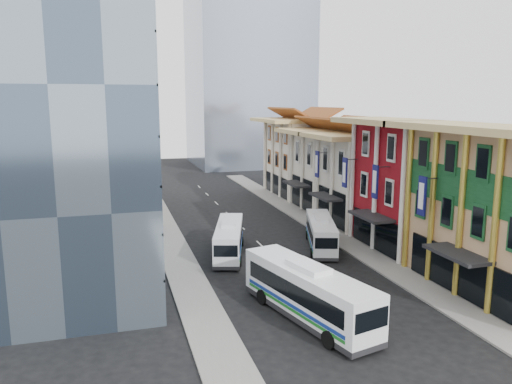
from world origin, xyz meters
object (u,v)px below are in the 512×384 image
object	(u,v)px
office_tower	(66,89)
bus_right	(321,232)
bus_left_far	(229,238)
bus_left_near	(308,291)
shophouse_tan	(509,213)

from	to	relation	value
office_tower	bus_right	xyz separation A→B (m)	(22.33, 0.13, -13.43)
office_tower	bus_left_far	world-z (taller)	office_tower
bus_left_near	shophouse_tan	bearing A→B (deg)	-12.47
shophouse_tan	bus_left_near	size ratio (longest dim) A/B	1.18
shophouse_tan	bus_right	distance (m)	17.16
bus_left_far	bus_left_near	bearing A→B (deg)	-66.92
bus_left_far	bus_right	distance (m)	9.08
shophouse_tan	bus_right	xyz separation A→B (m)	(-8.67, 14.13, -4.43)
bus_right	office_tower	bearing A→B (deg)	-161.50
bus_left_near	bus_left_far	bearing A→B (deg)	82.51
shophouse_tan	bus_left_far	xyz separation A→B (m)	(-17.75, 14.42, -4.41)
shophouse_tan	bus_left_far	world-z (taller)	shophouse_tan
office_tower	bus_right	distance (m)	26.06
office_tower	bus_left_far	bearing A→B (deg)	1.80
shophouse_tan	bus_left_far	size ratio (longest dim) A/B	1.42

